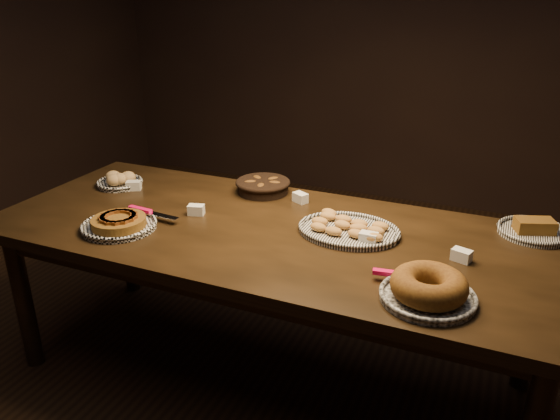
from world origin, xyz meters
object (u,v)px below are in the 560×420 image
at_px(bundt_cake_plate, 428,289).
at_px(madeleine_platter, 348,229).
at_px(buffet_table, 269,244).
at_px(apple_tart_plate, 119,223).

bearing_deg(bundt_cake_plate, madeleine_platter, 112.21).
xyz_separation_m(buffet_table, bundt_cake_plate, (0.70, -0.31, 0.12)).
height_order(apple_tart_plate, madeleine_platter, apple_tart_plate).
bearing_deg(madeleine_platter, apple_tart_plate, -161.78).
distance_m(apple_tart_plate, bundt_cake_plate, 1.28).
bearing_deg(buffet_table, bundt_cake_plate, -23.50).
relative_size(apple_tart_plate, madeleine_platter, 0.86).
relative_size(buffet_table, bundt_cake_plate, 6.59).
xyz_separation_m(apple_tart_plate, bundt_cake_plate, (1.28, -0.06, 0.02)).
relative_size(apple_tart_plate, bundt_cake_plate, 0.99).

